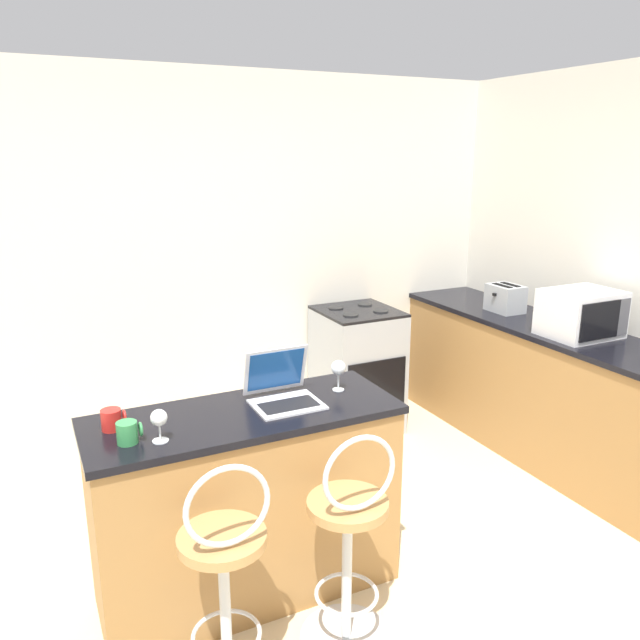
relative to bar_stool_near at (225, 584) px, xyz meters
name	(u,v)px	position (x,y,z in m)	size (l,w,h in m)	color
wall_back	(207,264)	(0.61, 2.24, 0.83)	(12.00, 0.06, 2.60)	silver
breakfast_bar	(247,503)	(0.27, 0.51, -0.01)	(1.41, 0.54, 0.93)	#9E703D
counter_right	(564,399)	(2.59, 0.79, -0.01)	(0.60, 2.87, 0.93)	#9E703D
bar_stool_near	(225,584)	(0.00, 0.00, 0.00)	(0.40, 0.40, 1.01)	silver
bar_stool_far	(349,546)	(0.53, 0.00, 0.00)	(0.40, 0.40, 1.01)	silver
laptop	(282,389)	(0.47, 0.55, 0.52)	(0.31, 0.30, 0.25)	silver
microwave	(581,313)	(2.57, 0.72, 0.60)	(0.45, 0.36, 0.29)	silver
toaster	(505,298)	(2.58, 1.40, 0.55)	(0.21, 0.25, 0.20)	#9EA3A8
stove_range	(357,369)	(1.64, 1.91, -0.01)	(0.55, 0.58, 0.94)	#9EA3A8
mug_red	(112,420)	(-0.29, 0.58, 0.50)	(0.10, 0.08, 0.09)	red
wine_glass_short	(338,369)	(0.77, 0.56, 0.57)	(0.07, 0.07, 0.15)	silver
wine_glass_tall	(159,419)	(-0.13, 0.38, 0.55)	(0.07, 0.07, 0.14)	silver
mug_green	(128,432)	(-0.25, 0.42, 0.50)	(0.10, 0.08, 0.09)	#338447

